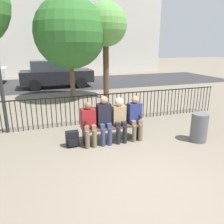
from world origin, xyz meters
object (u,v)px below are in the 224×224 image
at_px(parked_car_1, 55,73).
at_px(tree_0, 106,26).
at_px(seated_person_0, 89,122).
at_px(backpack, 72,139).
at_px(seated_person_3, 135,116).
at_px(seated_person_1, 104,118).
at_px(seated_person_2, 119,117).
at_px(tree_1, 70,33).
at_px(park_bench, 111,123).
at_px(trash_bin, 199,128).

bearing_deg(parked_car_1, tree_0, -61.49).
relative_size(seated_person_0, backpack, 2.80).
bearing_deg(backpack, seated_person_3, -1.89).
distance_m(seated_person_1, parked_car_1, 8.71).
xyz_separation_m(seated_person_0, seated_person_2, (0.80, 0.00, 0.04)).
bearing_deg(tree_0, tree_1, 176.89).
bearing_deg(parked_car_1, park_bench, -85.38).
bearing_deg(tree_1, seated_person_1, -89.82).
xyz_separation_m(tree_0, trash_bin, (0.80, -5.60, -2.90)).
relative_size(backpack, tree_1, 0.09).
bearing_deg(tree_0, seated_person_3, -98.37).
xyz_separation_m(seated_person_1, tree_0, (1.57, 4.93, 2.59)).
distance_m(seated_person_2, tree_0, 5.71).
bearing_deg(seated_person_1, trash_bin, -15.81).
distance_m(seated_person_3, tree_0, 5.64).
height_order(seated_person_1, tree_1, tree_1).
distance_m(tree_0, parked_car_1, 4.92).
height_order(seated_person_2, seated_person_3, seated_person_3).
bearing_deg(parked_car_1, seated_person_2, -84.26).
bearing_deg(seated_person_2, parked_car_1, 95.74).
height_order(seated_person_1, backpack, seated_person_1).
bearing_deg(tree_1, seated_person_0, -94.33).
relative_size(seated_person_2, tree_1, 0.26).
bearing_deg(tree_0, seated_person_1, -107.67).
bearing_deg(parked_car_1, trash_bin, -73.10).
relative_size(tree_0, tree_1, 0.96).
bearing_deg(seated_person_1, seated_person_0, -179.03).
distance_m(tree_1, trash_bin, 6.69).
height_order(seated_person_3, backpack, seated_person_3).
bearing_deg(trash_bin, seated_person_1, 164.19).
bearing_deg(seated_person_1, seated_person_3, -0.23).
bearing_deg(trash_bin, seated_person_0, 166.49).
bearing_deg(trash_bin, tree_1, 112.77).
bearing_deg(trash_bin, parked_car_1, 106.90).
bearing_deg(backpack, seated_person_2, -2.57).
bearing_deg(seated_person_3, tree_0, 81.63).
bearing_deg(seated_person_1, backpack, 176.41).
distance_m(backpack, parked_car_1, 8.67).
height_order(park_bench, parked_car_1, parked_car_1).
distance_m(park_bench, seated_person_0, 0.64).
distance_m(park_bench, tree_1, 5.48).
height_order(seated_person_2, tree_1, tree_1).
height_order(seated_person_0, backpack, seated_person_0).
height_order(park_bench, seated_person_1, seated_person_1).
distance_m(backpack, trash_bin, 3.28).
relative_size(seated_person_1, trash_bin, 1.64).
distance_m(seated_person_0, trash_bin, 2.86).
relative_size(park_bench, seated_person_2, 1.34).
distance_m(seated_person_2, backpack, 1.31).
relative_size(park_bench, seated_person_1, 1.27).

